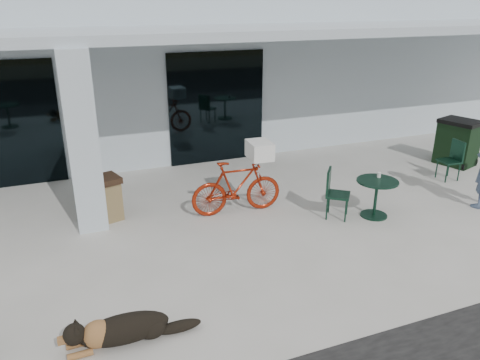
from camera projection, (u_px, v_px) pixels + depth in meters
name	position (u px, v px, depth m)	size (l,w,h in m)	color
ground	(212.00, 275.00, 6.96)	(80.00, 80.00, 0.00)	beige
building	(118.00, 58.00, 13.52)	(22.00, 7.00, 4.50)	silver
storefront_glass_right	(217.00, 108.00, 11.41)	(2.40, 0.06, 2.70)	black
column	(83.00, 143.00, 7.88)	(0.50, 0.50, 3.12)	silver
overhang	(149.00, 34.00, 8.92)	(22.00, 2.80, 0.18)	silver
bicycle	(237.00, 187.00, 8.80)	(0.49, 1.75, 1.05)	maroon
laundry_basket	(260.00, 150.00, 8.69)	(0.55, 0.40, 0.32)	white
dog	(125.00, 327.00, 5.53)	(1.22, 0.41, 0.41)	black
cup_near_dog	(84.00, 331.00, 5.69)	(0.08, 0.08, 0.10)	white
cafe_table_far	(376.00, 198.00, 8.72)	(0.77, 0.77, 0.72)	#113122
cafe_chair_far_a	(338.00, 194.00, 8.64)	(0.42, 0.46, 0.93)	#113122
cafe_chair_far_b	(449.00, 160.00, 10.49)	(0.41, 0.45, 0.90)	#113122
cup_on_table	(379.00, 175.00, 8.73)	(0.07, 0.07, 0.10)	white
trash_receptacle	(107.00, 198.00, 8.58)	(0.49, 0.49, 0.84)	olive
wheeled_bin	(457.00, 142.00, 11.44)	(0.69, 0.88, 1.12)	black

